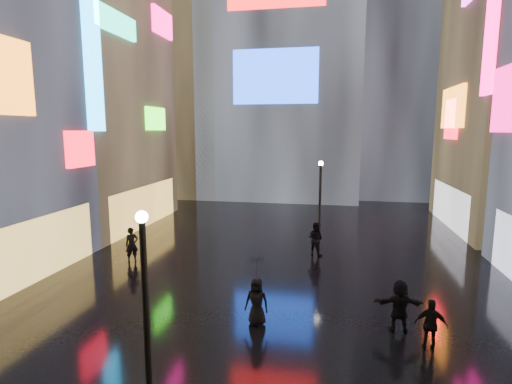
# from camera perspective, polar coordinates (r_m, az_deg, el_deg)

# --- Properties ---
(ground) EXTENTS (140.00, 140.00, 0.00)m
(ground) POSITION_cam_1_polar(r_m,az_deg,el_deg) (22.30, 3.96, -9.65)
(ground) COLOR black
(ground) RESTS_ON ground
(building_left_far) EXTENTS (10.28, 12.00, 22.00)m
(building_left_far) POSITION_cam_1_polar(r_m,az_deg,el_deg) (32.96, -24.15, 14.91)
(building_left_far) COLOR black
(building_left_far) RESTS_ON ground
(tower_flank_right) EXTENTS (12.00, 12.00, 34.00)m
(tower_flank_right) POSITION_cam_1_polar(r_m,az_deg,el_deg) (48.48, 19.63, 20.17)
(tower_flank_right) COLOR black
(tower_flank_right) RESTS_ON ground
(tower_flank_left) EXTENTS (10.00, 10.00, 26.00)m
(tower_flank_left) POSITION_cam_1_polar(r_m,az_deg,el_deg) (46.44, -10.39, 16.04)
(tower_flank_left) COLOR black
(tower_flank_left) RESTS_ON ground
(lamp_near) EXTENTS (0.30, 0.30, 5.20)m
(lamp_near) POSITION_cam_1_polar(r_m,az_deg,el_deg) (10.35, -15.50, -14.91)
(lamp_near) COLOR black
(lamp_near) RESTS_ON ground
(lamp_far) EXTENTS (0.30, 0.30, 5.20)m
(lamp_far) POSITION_cam_1_polar(r_m,az_deg,el_deg) (24.94, 9.13, -0.78)
(lamp_far) COLOR black
(lamp_far) RESTS_ON ground
(pedestrian_3) EXTENTS (1.04, 0.54, 1.70)m
(pedestrian_3) POSITION_cam_1_polar(r_m,az_deg,el_deg) (14.68, 23.72, -16.97)
(pedestrian_3) COLOR black
(pedestrian_3) RESTS_ON ground
(pedestrian_4) EXTENTS (0.92, 0.64, 1.77)m
(pedestrian_4) POSITION_cam_1_polar(r_m,az_deg,el_deg) (15.03, 0.10, -15.41)
(pedestrian_4) COLOR black
(pedestrian_4) RESTS_ON ground
(pedestrian_5) EXTENTS (1.79, 0.71, 1.88)m
(pedestrian_5) POSITION_cam_1_polar(r_m,az_deg,el_deg) (15.45, 19.83, -15.04)
(pedestrian_5) COLOR black
(pedestrian_5) RESTS_ON ground
(pedestrian_6) EXTENTS (0.82, 0.80, 1.89)m
(pedestrian_6) POSITION_cam_1_polar(r_m,az_deg,el_deg) (22.68, -17.32, -7.22)
(pedestrian_6) COLOR black
(pedestrian_6) RESTS_ON ground
(pedestrian_7) EXTENTS (1.15, 1.05, 1.90)m
(pedestrian_7) POSITION_cam_1_polar(r_m,az_deg,el_deg) (23.08, 8.49, -6.62)
(pedestrian_7) COLOR black
(pedestrian_7) RESTS_ON ground
(umbrella_2) EXTENTS (1.09, 1.11, 0.82)m
(umbrella_2) POSITION_cam_1_polar(r_m,az_deg,el_deg) (14.55, 0.11, -10.74)
(umbrella_2) COLOR black
(umbrella_2) RESTS_ON pedestrian_4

